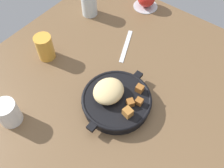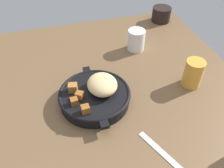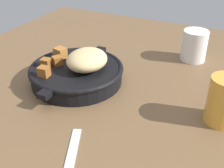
% 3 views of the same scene
% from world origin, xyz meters
% --- Properties ---
extents(ground_plane, '(1.09, 0.93, 0.02)m').
position_xyz_m(ground_plane, '(0.00, 0.00, -0.01)').
color(ground_plane, brown).
extents(cast_iron_skillet, '(0.27, 0.22, 0.08)m').
position_xyz_m(cast_iron_skillet, '(-0.02, -0.06, 0.03)').
color(cast_iron_skillet, black).
rests_on(cast_iron_skillet, ground_plane).
extents(butter_knife, '(0.17, 0.08, 0.00)m').
position_xyz_m(butter_knife, '(0.22, 0.07, 0.00)').
color(butter_knife, silver).
rests_on(butter_knife, ground_plane).
extents(white_creamer_pitcher, '(0.07, 0.07, 0.08)m').
position_xyz_m(white_creamer_pitcher, '(-0.26, 0.16, 0.04)').
color(white_creamer_pitcher, white).
rests_on(white_creamer_pitcher, ground_plane).
extents(juice_glass_amber, '(0.06, 0.06, 0.10)m').
position_xyz_m(juice_glass_amber, '(-0.01, 0.27, 0.05)').
color(juice_glass_amber, gold).
rests_on(juice_glass_amber, ground_plane).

